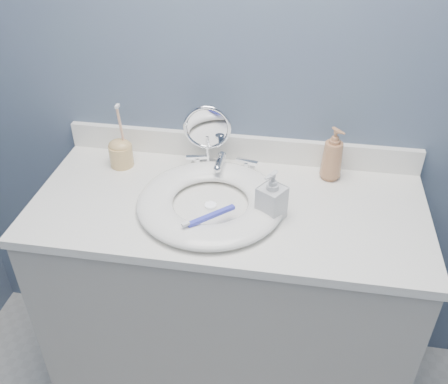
% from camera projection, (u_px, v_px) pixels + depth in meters
% --- Properties ---
extents(back_wall, '(2.20, 0.02, 2.40)m').
position_uv_depth(back_wall, '(242.00, 71.00, 1.58)').
color(back_wall, '#4E5A75').
rests_on(back_wall, ground).
extents(vanity_cabinet, '(1.20, 0.55, 0.85)m').
position_uv_depth(vanity_cabinet, '(228.00, 303.00, 1.81)').
color(vanity_cabinet, '#ABA79C').
rests_on(vanity_cabinet, ground).
extents(countertop, '(1.22, 0.57, 0.03)m').
position_uv_depth(countertop, '(228.00, 206.00, 1.56)').
color(countertop, white).
rests_on(countertop, vanity_cabinet).
extents(backsplash, '(1.22, 0.02, 0.09)m').
position_uv_depth(backsplash, '(240.00, 148.00, 1.73)').
color(backsplash, white).
rests_on(backsplash, countertop).
extents(basin, '(0.45, 0.45, 0.04)m').
position_uv_depth(basin, '(210.00, 202.00, 1.52)').
color(basin, white).
rests_on(basin, countertop).
extents(drain, '(0.04, 0.04, 0.01)m').
position_uv_depth(drain, '(211.00, 206.00, 1.53)').
color(drain, silver).
rests_on(drain, countertop).
extents(faucet, '(0.25, 0.13, 0.07)m').
position_uv_depth(faucet, '(221.00, 165.00, 1.67)').
color(faucet, silver).
rests_on(faucet, countertop).
extents(makeup_mirror, '(0.16, 0.09, 0.23)m').
position_uv_depth(makeup_mirror, '(207.00, 135.00, 1.64)').
color(makeup_mirror, silver).
rests_on(makeup_mirror, countertop).
extents(soap_bottle_amber, '(0.10, 0.10, 0.18)m').
position_uv_depth(soap_bottle_amber, '(333.00, 154.00, 1.61)').
color(soap_bottle_amber, '#AC744D').
rests_on(soap_bottle_amber, countertop).
extents(soap_bottle_clear, '(0.10, 0.10, 0.16)m').
position_uv_depth(soap_bottle_clear, '(272.00, 196.00, 1.44)').
color(soap_bottle_clear, silver).
rests_on(soap_bottle_clear, countertop).
extents(toothbrush_holder, '(0.08, 0.08, 0.23)m').
position_uv_depth(toothbrush_holder, '(121.00, 152.00, 1.69)').
color(toothbrush_holder, tan).
rests_on(toothbrush_holder, countertop).
extents(toothbrush_lying, '(0.14, 0.13, 0.02)m').
position_uv_depth(toothbrush_lying, '(209.00, 217.00, 1.42)').
color(toothbrush_lying, '#383FC8').
rests_on(toothbrush_lying, basin).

